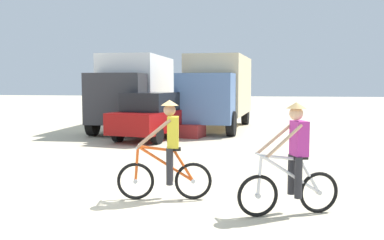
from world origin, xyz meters
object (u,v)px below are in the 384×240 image
supply_crate (193,131)px  box_truck_avon_van (135,88)px  cyclist_orange_shirt (168,154)px  box_truck_tan_camper (218,88)px  sedan_parked (153,116)px  cyclist_cowboy_hat (293,163)px

supply_crate → box_truck_avon_van: bearing=139.0°
supply_crate → cyclist_orange_shirt: bearing=-84.0°
box_truck_avon_van → box_truck_tan_camper: 3.82m
sedan_parked → supply_crate: bearing=23.7°
box_truck_avon_van → sedan_parked: size_ratio=1.52×
box_truck_avon_van → cyclist_orange_shirt: size_ratio=3.73×
box_truck_tan_camper → cyclist_orange_shirt: box_truck_tan_camper is taller
sedan_parked → cyclist_orange_shirt: cyclist_orange_shirt is taller
box_truck_tan_camper → supply_crate: (-0.66, -3.40, -1.62)m
cyclist_orange_shirt → supply_crate: cyclist_orange_shirt is taller
box_truck_tan_camper → cyclist_cowboy_hat: box_truck_tan_camper is taller
cyclist_cowboy_hat → supply_crate: (-3.11, 9.46, -0.59)m
box_truck_tan_camper → supply_crate: 3.82m
cyclist_cowboy_hat → supply_crate: bearing=108.2°
cyclist_cowboy_hat → sedan_parked: bearing=117.1°
box_truck_avon_van → cyclist_cowboy_hat: (6.20, -12.15, -1.03)m
cyclist_cowboy_hat → supply_crate: 9.97m
sedan_parked → cyclist_orange_shirt: (2.35, -8.26, -0.04)m
cyclist_orange_shirt → sedan_parked: bearing=105.9°
cyclist_orange_shirt → cyclist_cowboy_hat: size_ratio=1.00×
supply_crate → sedan_parked: bearing=-156.3°
supply_crate → cyclist_cowboy_hat: bearing=-71.8°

